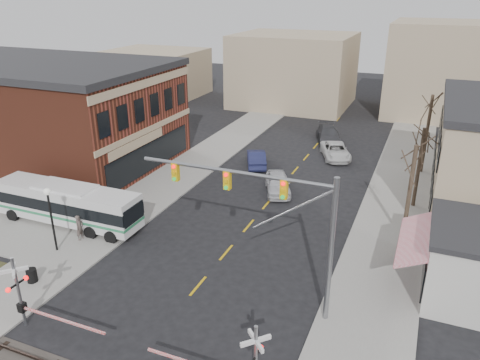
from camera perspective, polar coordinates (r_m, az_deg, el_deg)
name	(u,v)px	position (r m, az deg, el deg)	size (l,w,h in m)	color
ground	(181,306)	(26.49, -7.19, -15.02)	(160.00, 160.00, 0.00)	black
sidewalk_west	(196,163)	(46.02, -5.40, 2.04)	(5.00, 60.00, 0.12)	gray
sidewalk_east	(398,194)	(41.27, 18.70, -1.58)	(5.00, 60.00, 0.12)	gray
brick_building	(20,108)	(52.16, -25.22, 7.91)	(30.40, 15.40, 9.60)	brown
tree_east_a	(409,194)	(32.54, 19.94, -1.64)	(0.28, 0.28, 6.75)	#382B21
tree_east_b	(419,168)	(38.22, 20.95, 1.40)	(0.28, 0.28, 6.30)	#382B21
tree_east_c	(427,134)	(45.71, 21.80, 5.20)	(0.28, 0.28, 7.20)	#382B21
transit_bus	(67,204)	(35.82, -20.30, -2.71)	(11.31, 2.56, 2.91)	silver
traffic_signal_mast	(276,211)	(23.32, 4.44, -3.76)	(10.49, 0.30, 8.00)	gray
rr_crossing_west	(26,295)	(26.04, -24.68, -12.61)	(5.60, 1.36, 4.00)	gray
street_lamp	(50,207)	(31.81, -22.19, -3.04)	(0.44, 0.44, 4.38)	black
trash_bin	(32,275)	(30.27, -24.04, -10.57)	(0.60, 0.60, 0.82)	black
car_a	(278,183)	(39.31, 4.63, -0.40)	(1.92, 4.78, 1.63)	silver
car_b	(256,158)	(45.08, 2.00, 2.67)	(1.67, 4.78, 1.58)	#1B1E44
car_c	(335,151)	(48.20, 11.56, 3.49)	(2.45, 5.32, 1.48)	silver
car_d	(328,134)	(53.38, 10.72, 5.50)	(2.30, 5.65, 1.64)	#37373B
pedestrian_near	(80,228)	(33.52, -18.98, -5.50)	(0.65, 0.43, 1.79)	#544743
pedestrian_far	(106,207)	(36.04, -16.07, -3.22)	(0.82, 0.64, 1.68)	#312E50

